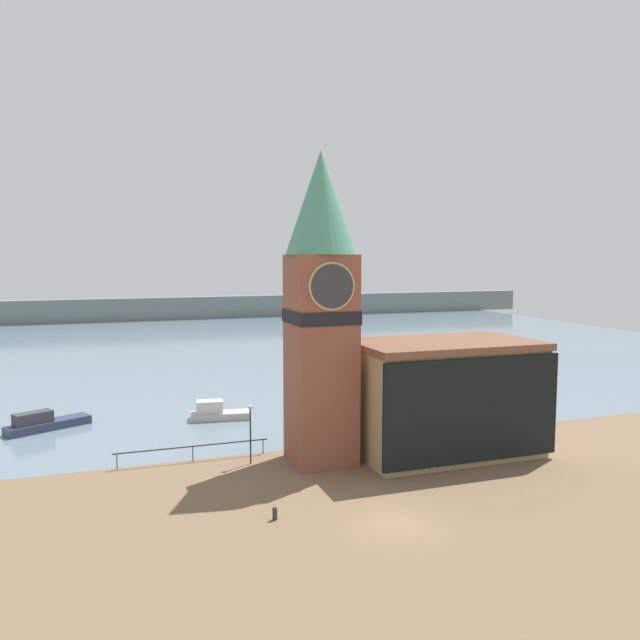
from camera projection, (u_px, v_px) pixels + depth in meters
The scene contains 10 objects.
ground_plane at pixel (397, 523), 32.97m from camera, with size 160.00×160.00×0.00m, color brown.
water at pixel (197, 342), 102.44m from camera, with size 160.00×120.00×0.00m.
far_shoreline at pixel (171, 308), 139.77m from camera, with size 180.00×3.00×5.00m.
pier_railing at pixel (193, 448), 42.85m from camera, with size 10.54×0.08×1.09m.
clock_tower at pixel (321, 300), 41.83m from camera, with size 4.76×4.76×21.01m.
pier_building at pixel (444, 397), 44.55m from camera, with size 13.09×7.94×8.11m.
boat_near at pixel (217, 413), 53.95m from camera, with size 5.32×2.57×1.67m.
boat_far at pixel (44, 423), 50.61m from camera, with size 6.68×4.56×1.64m.
mooring_bollard_near at pixel (275, 513), 33.33m from camera, with size 0.28×0.28×0.73m.
lamp_post at pixel (250, 423), 42.14m from camera, with size 0.32×0.32×4.08m.
Camera 1 is at (-14.30, -28.60, 14.03)m, focal length 35.00 mm.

